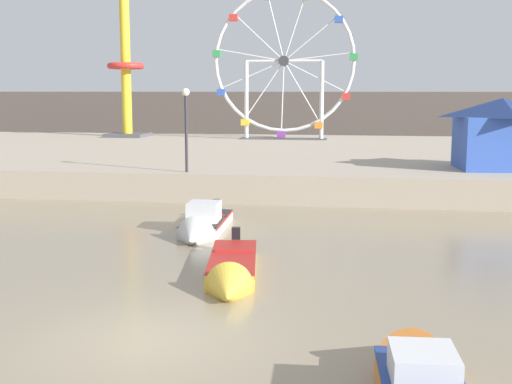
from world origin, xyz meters
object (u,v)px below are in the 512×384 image
(ferris_wheel_white_frame, at_px, (284,64))
(drop_tower_yellow_tower, at_px, (126,58))
(promenade_lamp_near, at_px, (186,117))
(motorboat_orange_hull, at_px, (420,382))
(motorboat_mustard_yellow, at_px, (231,272))
(motorboat_pale_grey, at_px, (202,226))
(carnival_booth_blue_tent, at_px, (501,132))

(ferris_wheel_white_frame, height_order, drop_tower_yellow_tower, drop_tower_yellow_tower)
(ferris_wheel_white_frame, relative_size, promenade_lamp_near, 2.97)
(motorboat_orange_hull, relative_size, motorboat_mustard_yellow, 0.91)
(motorboat_orange_hull, distance_m, motorboat_mustard_yellow, 6.93)
(motorboat_pale_grey, bearing_deg, carnival_booth_blue_tent, 128.83)
(drop_tower_yellow_tower, distance_m, promenade_lamp_near, 22.62)
(carnival_booth_blue_tent, distance_m, promenade_lamp_near, 13.30)
(motorboat_mustard_yellow, height_order, promenade_lamp_near, promenade_lamp_near)
(motorboat_mustard_yellow, height_order, ferris_wheel_white_frame, ferris_wheel_white_frame)
(drop_tower_yellow_tower, bearing_deg, promenade_lamp_near, -64.10)
(motorboat_pale_grey, bearing_deg, motorboat_mustard_yellow, 18.68)
(ferris_wheel_white_frame, xyz_separation_m, promenade_lamp_near, (-1.76, -19.25, -2.82))
(motorboat_orange_hull, relative_size, drop_tower_yellow_tower, 0.32)
(motorboat_mustard_yellow, bearing_deg, carnival_booth_blue_tent, 140.21)
(motorboat_mustard_yellow, distance_m, promenade_lamp_near, 12.51)
(motorboat_mustard_yellow, bearing_deg, motorboat_pale_grey, -167.32)
(ferris_wheel_white_frame, height_order, promenade_lamp_near, ferris_wheel_white_frame)
(motorboat_orange_hull, bearing_deg, drop_tower_yellow_tower, 22.05)
(motorboat_pale_grey, distance_m, drop_tower_yellow_tower, 29.75)
(motorboat_orange_hull, bearing_deg, motorboat_mustard_yellow, 30.96)
(ferris_wheel_white_frame, xyz_separation_m, carnival_booth_blue_tent, (11.16, -16.17, -3.52))
(motorboat_pale_grey, distance_m, motorboat_mustard_yellow, 5.39)
(promenade_lamp_near, bearing_deg, carnival_booth_blue_tent, 13.42)
(motorboat_mustard_yellow, xyz_separation_m, drop_tower_yellow_tower, (-13.86, 31.50, 6.57))
(motorboat_mustard_yellow, xyz_separation_m, promenade_lamp_near, (-4.09, 11.37, 3.24))
(motorboat_orange_hull, xyz_separation_m, drop_tower_yellow_tower, (-17.78, 37.21, 6.50))
(motorboat_orange_hull, relative_size, promenade_lamp_near, 1.32)
(drop_tower_yellow_tower, xyz_separation_m, carnival_booth_blue_tent, (22.69, -17.05, -4.04))
(motorboat_orange_hull, relative_size, ferris_wheel_white_frame, 0.44)
(carnival_booth_blue_tent, bearing_deg, motorboat_mustard_yellow, -126.64)
(motorboat_pale_grey, distance_m, carnival_booth_blue_tent, 14.52)
(promenade_lamp_near, bearing_deg, motorboat_orange_hull, -64.89)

